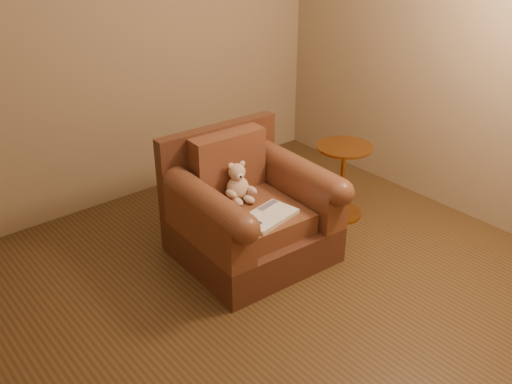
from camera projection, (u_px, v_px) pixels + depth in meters
floor at (276, 333)px, 3.17m from camera, size 4.00×4.00×0.00m
room at (283, 16)px, 2.37m from camera, size 4.02×4.02×2.71m
armchair at (248, 212)px, 3.74m from camera, size 0.94×0.90×0.81m
teddy_bear at (238, 185)px, 3.70m from camera, size 0.19×0.22×0.26m
guidebook at (268, 216)px, 3.51m from camera, size 0.39×0.28×0.03m
side_table at (342, 179)px, 4.20m from camera, size 0.40×0.40×0.57m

